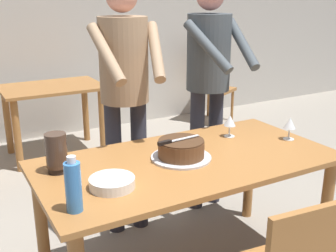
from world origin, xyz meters
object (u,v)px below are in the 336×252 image
(plate_stack, at_px, (112,183))
(background_table, at_px, (53,101))
(wine_glass_near, at_px, (290,124))
(hurricane_lamp, at_px, (56,153))
(background_chair_1, at_px, (209,84))
(main_dining_table, at_px, (188,176))
(wine_glass_far, at_px, (230,121))
(person_standing_beside, at_px, (209,73))
(person_cutting_cake, at_px, (125,83))
(cake_knife, at_px, (170,141))
(cake_on_platter, at_px, (181,150))
(water_bottle, at_px, (73,186))

(plate_stack, distance_m, background_table, 2.52)
(wine_glass_near, bearing_deg, hurricane_lamp, 171.47)
(wine_glass_near, height_order, background_chair_1, background_chair_1)
(wine_glass_near, bearing_deg, main_dining_table, 177.15)
(wine_glass_far, height_order, background_table, wine_glass_far)
(background_table, xyz_separation_m, background_chair_1, (2.11, 0.23, -0.09))
(plate_stack, bearing_deg, main_dining_table, 14.54)
(background_chair_1, bearing_deg, background_table, -173.70)
(wine_glass_near, height_order, wine_glass_far, same)
(main_dining_table, relative_size, plate_stack, 7.65)
(person_standing_beside, height_order, background_table, person_standing_beside)
(main_dining_table, relative_size, person_cutting_cake, 0.98)
(person_standing_beside, bearing_deg, plate_stack, -143.96)
(person_cutting_cake, bearing_deg, cake_knife, -90.74)
(wine_glass_far, relative_size, person_standing_beside, 0.08)
(hurricane_lamp, bearing_deg, plate_stack, -60.06)
(cake_on_platter, xyz_separation_m, water_bottle, (-0.70, -0.28, 0.06))
(main_dining_table, xyz_separation_m, hurricane_lamp, (-0.69, 0.18, 0.21))
(plate_stack, distance_m, background_chair_1, 3.68)
(water_bottle, bearing_deg, plate_stack, 30.26)
(wine_glass_far, bearing_deg, cake_knife, -161.89)
(background_chair_1, bearing_deg, cake_on_platter, -127.62)
(plate_stack, bearing_deg, background_table, 82.19)
(person_standing_beside, bearing_deg, main_dining_table, -131.49)
(cake_knife, bearing_deg, wine_glass_far, 18.11)
(main_dining_table, height_order, person_standing_beside, person_standing_beside)
(water_bottle, bearing_deg, person_cutting_cake, 54.82)
(wine_glass_near, bearing_deg, background_chair_1, 65.16)
(main_dining_table, relative_size, cake_knife, 6.21)
(person_standing_beside, bearing_deg, wine_glass_far, -108.28)
(wine_glass_far, xyz_separation_m, background_chair_1, (1.51, 2.40, -0.36))
(cake_on_platter, relative_size, water_bottle, 1.36)
(cake_knife, relative_size, person_cutting_cake, 0.16)
(wine_glass_far, relative_size, water_bottle, 0.58)
(water_bottle, bearing_deg, main_dining_table, 19.68)
(background_chair_1, bearing_deg, main_dining_table, -126.92)
(plate_stack, height_order, wine_glass_near, wine_glass_near)
(cake_knife, distance_m, person_cutting_cake, 0.66)
(hurricane_lamp, distance_m, background_table, 2.26)
(main_dining_table, height_order, wine_glass_far, wine_glass_far)
(person_cutting_cake, bearing_deg, main_dining_table, -81.41)
(plate_stack, distance_m, water_bottle, 0.27)
(person_cutting_cake, relative_size, background_chair_1, 1.91)
(main_dining_table, bearing_deg, background_table, 94.07)
(hurricane_lamp, xyz_separation_m, background_chair_1, (2.63, 2.41, -0.37))
(background_table, relative_size, background_chair_1, 1.11)
(background_table, bearing_deg, hurricane_lamp, -103.38)
(plate_stack, relative_size, person_cutting_cake, 0.13)
(background_chair_1, bearing_deg, water_bottle, -133.19)
(wine_glass_near, bearing_deg, person_standing_beside, 101.11)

